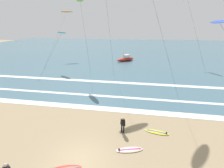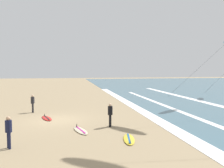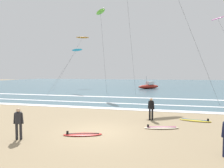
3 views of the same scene
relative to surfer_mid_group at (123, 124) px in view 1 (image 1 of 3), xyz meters
The scene contains 14 objects.
ground_plane 4.70m from the surfer_mid_group, 127.31° to the right, with size 160.00×160.00×0.00m, color #9E8763.
ocean_surface 48.59m from the surfer_mid_group, 93.29° to the left, with size 140.00×90.00×0.01m, color #476B7A.
wave_foam_shoreline 4.92m from the surfer_mid_group, 126.22° to the left, with size 51.19×1.08×0.01m, color white.
wave_foam_mid_break 8.00m from the surfer_mid_group, 114.30° to the left, with size 37.25×0.57×0.01m, color white.
wave_foam_outer_break 13.25m from the surfer_mid_group, 104.27° to the left, with size 51.33×0.96×0.01m, color white.
surfer_mid_group is the anchor object (origin of this frame).
surfboard_right_spare 3.20m from the surfer_mid_group, ahead, with size 2.17×0.97×0.25m.
surfboard_left_pile 2.34m from the surfer_mid_group, 70.03° to the right, with size 2.18×1.12×0.25m.
kite_lime_high_left 20.87m from the surfer_mid_group, 119.38° to the left, with size 2.56×5.81×12.88m.
kite_blue_high_right 13.63m from the surfer_mid_group, 36.39° to the left, with size 7.66×3.25×9.56m.
kite_orange_mid_center 39.16m from the surfer_mid_group, 119.90° to the left, with size 3.25×14.35×12.48m.
kite_cyan_far_right 24.73m from the surfer_mid_group, 126.68° to the left, with size 3.12×9.27×7.76m.
kite_magenta_distant_high 35.14m from the surfer_mid_group, 69.47° to the left, with size 4.12×11.94×14.62m.
offshore_boat 29.65m from the surfer_mid_group, 94.13° to the left, with size 5.04×4.69×2.70m.
Camera 1 is at (3.71, -7.99, 9.12)m, focal length 25.26 mm.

